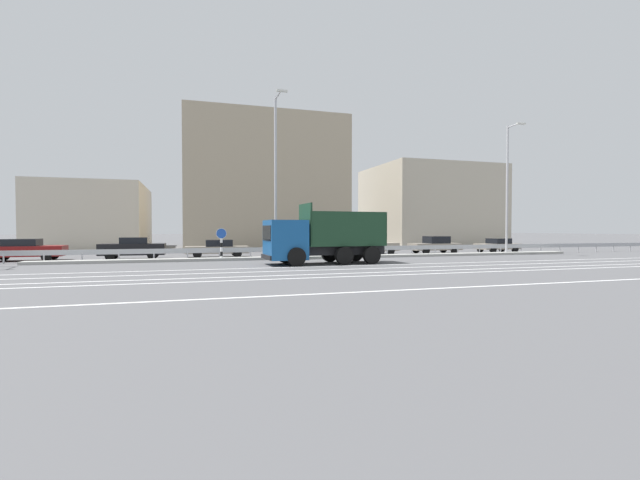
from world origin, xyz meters
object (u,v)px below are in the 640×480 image
parked_car_1 (24,250)px  parked_car_5 (371,246)px  parked_car_2 (133,248)px  dump_truck (310,242)px  parked_car_6 (435,245)px  parked_car_7 (498,245)px  street_lamp_1 (276,171)px  parked_car_4 (298,246)px  median_road_sign (221,244)px  street_lamp_2 (508,185)px  parked_car_3 (217,248)px

parked_car_1 → parked_car_5: size_ratio=1.11×
parked_car_1 → parked_car_2: 6.50m
dump_truck → parked_car_6: dump_truck is taller
parked_car_5 → parked_car_7: (11.73, -0.59, -0.05)m
street_lamp_1 → parked_car_4: 6.63m
median_road_sign → street_lamp_2: (22.42, -0.06, 4.52)m
dump_truck → parked_car_4: size_ratio=1.58×
street_lamp_1 → street_lamp_2: (18.84, 0.12, -0.34)m
street_lamp_2 → parked_car_5: 11.95m
dump_truck → parked_car_7: bearing=-71.9°
dump_truck → parked_car_4: dump_truck is taller
parked_car_1 → parked_car_2: parked_car_2 is taller
parked_car_3 → parked_car_1: bearing=91.0°
parked_car_5 → parked_car_6: parked_car_6 is taller
parked_car_3 → street_lamp_1: bearing=-133.5°
parked_car_2 → parked_car_5: (17.69, 0.36, -0.07)m
parked_car_4 → parked_car_2: bearing=94.8°
parked_car_1 → parked_car_5: parked_car_1 is taller
street_lamp_2 → parked_car_6: street_lamp_2 is taller
street_lamp_1 → parked_car_6: size_ratio=2.55×
dump_truck → parked_car_7: dump_truck is taller
street_lamp_1 → street_lamp_2: bearing=0.4°
parked_car_1 → parked_car_6: parked_car_6 is taller
parked_car_3 → parked_car_7: 23.84m
parked_car_3 → parked_car_4: 6.02m
street_lamp_1 → parked_car_6: 15.40m
dump_truck → street_lamp_1: street_lamp_1 is taller
parked_car_2 → parked_car_6: 23.36m
median_road_sign → parked_car_7: (23.79, 2.69, -0.45)m
median_road_sign → street_lamp_2: 22.87m
dump_truck → parked_car_7: size_ratio=1.87×
street_lamp_1 → parked_car_5: (8.48, 3.46, -5.25)m
parked_car_6 → dump_truck: bearing=121.0°
dump_truck → parked_car_2: bearing=52.5°
parked_car_2 → parked_car_6: bearing=-88.9°
street_lamp_1 → parked_car_7: size_ratio=2.80×
street_lamp_2 → parked_car_5: bearing=162.1°
street_lamp_1 → parked_car_4: bearing=54.9°
parked_car_3 → parked_car_7: bearing=-90.8°
parked_car_5 → parked_car_6: bearing=85.6°
street_lamp_1 → parked_car_5: bearing=22.2°
median_road_sign → parked_car_4: median_road_sign is taller
median_road_sign → dump_truck: bearing=-42.7°
parked_car_7 → parked_car_4: bearing=85.8°
street_lamp_2 → parked_car_7: bearing=63.6°
median_road_sign → parked_car_5: (12.05, 3.28, -0.40)m
median_road_sign → parked_car_4: 6.79m
median_road_sign → street_lamp_1: bearing=-2.8°
street_lamp_1 → street_lamp_2: size_ratio=1.05×
parked_car_2 → parked_car_7: parked_car_2 is taller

